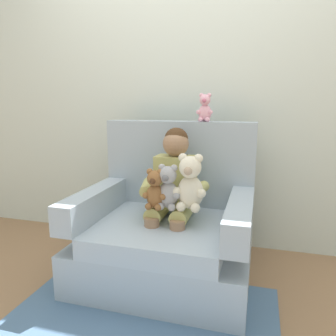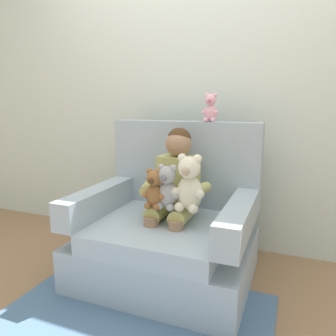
{
  "view_description": "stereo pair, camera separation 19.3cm",
  "coord_description": "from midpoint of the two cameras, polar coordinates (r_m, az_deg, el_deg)",
  "views": [
    {
      "loc": [
        0.56,
        -1.87,
        1.14
      ],
      "look_at": [
        0.03,
        -0.05,
        0.75
      ],
      "focal_mm": 34.33,
      "sensor_mm": 36.0,
      "label": 1
    },
    {
      "loc": [
        0.74,
        -1.81,
        1.14
      ],
      "look_at": [
        0.03,
        -0.05,
        0.75
      ],
      "focal_mm": 34.33,
      "sensor_mm": 36.0,
      "label": 2
    }
  ],
  "objects": [
    {
      "name": "plush_grey",
      "position": [
        1.92,
        2.73,
        -3.63
      ],
      "size": [
        0.16,
        0.13,
        0.27
      ],
      "rotation": [
        0.0,
        0.0,
        -0.23
      ],
      "color": "#9E9EA3",
      "rests_on": "armchair"
    },
    {
      "name": "plush_cream",
      "position": [
        1.89,
        6.71,
        -2.95
      ],
      "size": [
        0.2,
        0.16,
        0.34
      ],
      "rotation": [
        0.0,
        0.0,
        -0.25
      ],
      "color": "silver",
      "rests_on": "armchair"
    },
    {
      "name": "seated_child",
      "position": [
        2.07,
        3.89,
        -3.2
      ],
      "size": [
        0.45,
        0.39,
        0.82
      ],
      "rotation": [
        0.0,
        0.0,
        0.06
      ],
      "color": "tan",
      "rests_on": "armchair"
    },
    {
      "name": "plush_brown",
      "position": [
        1.92,
        0.46,
        -3.94
      ],
      "size": [
        0.15,
        0.12,
        0.25
      ],
      "rotation": [
        0.0,
        0.0,
        -0.36
      ],
      "color": "brown",
      "rests_on": "armchair"
    },
    {
      "name": "plush_pink_on_backrest",
      "position": [
        2.25,
        10.05,
        10.36
      ],
      "size": [
        0.12,
        0.09,
        0.2
      ],
      "rotation": [
        0.0,
        0.0,
        0.1
      ],
      "color": "#EAA8BC",
      "rests_on": "armchair"
    },
    {
      "name": "back_wall",
      "position": [
        2.62,
        7.74,
        14.9
      ],
      "size": [
        6.0,
        0.1,
        2.6
      ],
      "primitive_type": "cube",
      "color": "silver",
      "rests_on": "ground"
    },
    {
      "name": "ground_plane",
      "position": [
        2.26,
        2.24,
        -18.84
      ],
      "size": [
        8.0,
        8.0,
        0.0
      ],
      "primitive_type": "plane",
      "color": "#936D4C"
    },
    {
      "name": "armchair",
      "position": [
        2.17,
        2.82,
        -11.01
      ],
      "size": [
        1.08,
        0.88,
        1.01
      ],
      "color": "#9EADBC",
      "rests_on": "ground"
    }
  ]
}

